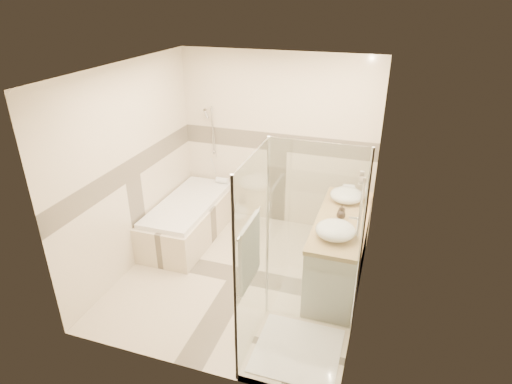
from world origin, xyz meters
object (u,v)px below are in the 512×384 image
(vessel_sink_near, at_px, (347,195))
(vanity, at_px, (339,249))
(bathtub, at_px, (189,217))
(shower_enclosure, at_px, (289,308))
(vessel_sink_far, at_px, (335,230))
(amenity_bottle_a, at_px, (342,211))
(amenity_bottle_b, at_px, (341,213))

(vessel_sink_near, bearing_deg, vanity, -87.46)
(bathtub, xyz_separation_m, shower_enclosure, (1.86, -1.62, 0.20))
(shower_enclosure, height_order, vessel_sink_far, shower_enclosure)
(shower_enclosure, distance_m, amenity_bottle_a, 1.38)
(vessel_sink_far, bearing_deg, vanity, 87.39)
(shower_enclosure, distance_m, vessel_sink_far, 0.98)
(amenity_bottle_a, bearing_deg, vessel_sink_near, 90.00)
(vessel_sink_far, relative_size, amenity_bottle_b, 3.12)
(shower_enclosure, bearing_deg, bathtub, 138.90)
(vessel_sink_near, relative_size, amenity_bottle_b, 3.00)
(amenity_bottle_b, bearing_deg, amenity_bottle_a, 90.00)
(bathtub, bearing_deg, shower_enclosure, -41.10)
(shower_enclosure, height_order, vessel_sink_near, shower_enclosure)
(vessel_sink_near, distance_m, amenity_bottle_a, 0.43)
(bathtub, height_order, amenity_bottle_b, amenity_bottle_b)
(vanity, xyz_separation_m, vessel_sink_far, (-0.02, -0.44, 0.51))
(shower_enclosure, relative_size, amenity_bottle_a, 13.27)
(vessel_sink_near, relative_size, amenity_bottle_a, 2.63)
(bathtub, height_order, vessel_sink_near, vessel_sink_near)
(bathtub, distance_m, amenity_bottle_a, 2.24)
(amenity_bottle_a, relative_size, amenity_bottle_b, 1.14)
(shower_enclosure, relative_size, amenity_bottle_b, 15.11)
(bathtub, distance_m, shower_enclosure, 2.47)
(vanity, relative_size, vessel_sink_far, 3.84)
(bathtub, distance_m, vessel_sink_near, 2.22)
(vanity, relative_size, amenity_bottle_a, 10.54)
(bathtub, relative_size, amenity_bottle_b, 12.59)
(bathtub, xyz_separation_m, vessel_sink_near, (2.13, 0.10, 0.62))
(amenity_bottle_b, bearing_deg, vessel_sink_near, 90.00)
(vanity, xyz_separation_m, shower_enclosure, (-0.29, -1.27, 0.08))
(vessel_sink_near, bearing_deg, vessel_sink_far, -90.00)
(bathtub, height_order, amenity_bottle_a, amenity_bottle_a)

